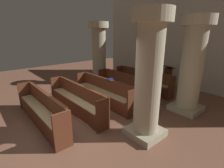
{
  "coord_description": "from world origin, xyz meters",
  "views": [
    {
      "loc": [
        3.87,
        -1.75,
        2.58
      ],
      "look_at": [
        -0.6,
        2.1,
        0.75
      ],
      "focal_mm": 26.7,
      "sensor_mm": 36.0,
      "label": 1
    }
  ],
  "objects_px": {
    "hymn_book": "(110,79)",
    "pew_row_0": "(142,80)",
    "pew_row_4": "(41,108)",
    "pillar_aisle_side": "(192,64)",
    "pew_row_2": "(103,91)",
    "lectern": "(167,78)",
    "kneeler_box_blue": "(149,111)",
    "pew_row_1": "(125,85)",
    "pew_row_3": "(76,98)",
    "pillar_aisle_rear": "(148,76)",
    "pillar_far_side": "(99,52)"
  },
  "relations": [
    {
      "from": "pew_row_2",
      "to": "kneeler_box_blue",
      "type": "bearing_deg",
      "value": 19.26
    },
    {
      "from": "pillar_aisle_side",
      "to": "pew_row_0",
      "type": "bearing_deg",
      "value": 167.95
    },
    {
      "from": "pew_row_1",
      "to": "kneeler_box_blue",
      "type": "bearing_deg",
      "value": -18.02
    },
    {
      "from": "pew_row_2",
      "to": "lectern",
      "type": "height_order",
      "value": "lectern"
    },
    {
      "from": "pew_row_1",
      "to": "hymn_book",
      "type": "xyz_separation_m",
      "value": [
        0.18,
        -0.95,
        0.45
      ]
    },
    {
      "from": "pew_row_4",
      "to": "pillar_aisle_rear",
      "type": "relative_size",
      "value": 0.98
    },
    {
      "from": "pew_row_3",
      "to": "pew_row_4",
      "type": "bearing_deg",
      "value": -90.0
    },
    {
      "from": "pew_row_3",
      "to": "lectern",
      "type": "height_order",
      "value": "lectern"
    },
    {
      "from": "pew_row_4",
      "to": "kneeler_box_blue",
      "type": "height_order",
      "value": "pew_row_4"
    },
    {
      "from": "hymn_book",
      "to": "pew_row_0",
      "type": "bearing_deg",
      "value": 95.04
    },
    {
      "from": "pillar_aisle_side",
      "to": "kneeler_box_blue",
      "type": "xyz_separation_m",
      "value": [
        -0.66,
        -1.19,
        -1.5
      ]
    },
    {
      "from": "hymn_book",
      "to": "lectern",
      "type": "bearing_deg",
      "value": 84.28
    },
    {
      "from": "pew_row_2",
      "to": "kneeler_box_blue",
      "type": "height_order",
      "value": "pew_row_2"
    },
    {
      "from": "lectern",
      "to": "kneeler_box_blue",
      "type": "xyz_separation_m",
      "value": [
        1.17,
        -2.96,
        -0.34
      ]
    },
    {
      "from": "kneeler_box_blue",
      "to": "pew_row_3",
      "type": "bearing_deg",
      "value": -134.32
    },
    {
      "from": "pew_row_0",
      "to": "hymn_book",
      "type": "distance_m",
      "value": 2.15
    },
    {
      "from": "pillar_aisle_rear",
      "to": "lectern",
      "type": "relative_size",
      "value": 2.85
    },
    {
      "from": "pew_row_3",
      "to": "pew_row_2",
      "type": "bearing_deg",
      "value": 90.0
    },
    {
      "from": "pillar_far_side",
      "to": "hymn_book",
      "type": "xyz_separation_m",
      "value": [
        2.49,
        -1.35,
        -0.67
      ]
    },
    {
      "from": "pew_row_1",
      "to": "pew_row_2",
      "type": "distance_m",
      "value": 1.14
    },
    {
      "from": "pillar_far_side",
      "to": "pillar_aisle_side",
      "type": "bearing_deg",
      "value": 2.91
    },
    {
      "from": "pew_row_0",
      "to": "pillar_aisle_side",
      "type": "relative_size",
      "value": 0.98
    },
    {
      "from": "pew_row_2",
      "to": "hymn_book",
      "type": "xyz_separation_m",
      "value": [
        0.18,
        0.19,
        0.45
      ]
    },
    {
      "from": "lectern",
      "to": "pillar_aisle_rear",
      "type": "bearing_deg",
      "value": -65.44
    },
    {
      "from": "pew_row_2",
      "to": "pillar_far_side",
      "type": "height_order",
      "value": "pillar_far_side"
    },
    {
      "from": "pew_row_2",
      "to": "pillar_aisle_rear",
      "type": "relative_size",
      "value": 0.98
    },
    {
      "from": "pew_row_2",
      "to": "hymn_book",
      "type": "bearing_deg",
      "value": 45.89
    },
    {
      "from": "pew_row_4",
      "to": "pillar_aisle_side",
      "type": "height_order",
      "value": "pillar_aisle_side"
    },
    {
      "from": "pew_row_4",
      "to": "pillar_aisle_side",
      "type": "xyz_separation_m",
      "value": [
        2.35,
        4.07,
        1.12
      ]
    },
    {
      "from": "pew_row_0",
      "to": "pew_row_4",
      "type": "bearing_deg",
      "value": -90.0
    },
    {
      "from": "pillar_aisle_rear",
      "to": "lectern",
      "type": "bearing_deg",
      "value": 114.56
    },
    {
      "from": "pew_row_4",
      "to": "lectern",
      "type": "xyz_separation_m",
      "value": [
        0.52,
        5.84,
        -0.04
      ]
    },
    {
      "from": "pew_row_4",
      "to": "hymn_book",
      "type": "relative_size",
      "value": 14.18
    },
    {
      "from": "pew_row_2",
      "to": "pillar_aisle_rear",
      "type": "distance_m",
      "value": 2.65
    },
    {
      "from": "pew_row_0",
      "to": "pew_row_4",
      "type": "xyz_separation_m",
      "value": [
        0.0,
        -4.57,
        0.0
      ]
    },
    {
      "from": "pew_row_3",
      "to": "kneeler_box_blue",
      "type": "relative_size",
      "value": 6.95
    },
    {
      "from": "pillar_aisle_side",
      "to": "pillar_aisle_rear",
      "type": "height_order",
      "value": "same"
    },
    {
      "from": "pew_row_2",
      "to": "pew_row_4",
      "type": "bearing_deg",
      "value": -90.0
    },
    {
      "from": "pew_row_1",
      "to": "pew_row_3",
      "type": "xyz_separation_m",
      "value": [
        0.0,
        -2.28,
        0.0
      ]
    },
    {
      "from": "pew_row_4",
      "to": "pew_row_3",
      "type": "bearing_deg",
      "value": 90.0
    },
    {
      "from": "pew_row_0",
      "to": "hymn_book",
      "type": "bearing_deg",
      "value": -84.96
    },
    {
      "from": "pew_row_4",
      "to": "pew_row_1",
      "type": "bearing_deg",
      "value": 90.0
    },
    {
      "from": "pew_row_1",
      "to": "pillar_aisle_side",
      "type": "bearing_deg",
      "value": 15.19
    },
    {
      "from": "pew_row_0",
      "to": "hymn_book",
      "type": "relative_size",
      "value": 14.18
    },
    {
      "from": "pillar_aisle_rear",
      "to": "kneeler_box_blue",
      "type": "xyz_separation_m",
      "value": [
        -0.66,
        1.05,
        -1.5
      ]
    },
    {
      "from": "pew_row_2",
      "to": "pew_row_4",
      "type": "distance_m",
      "value": 2.28
    },
    {
      "from": "pew_row_4",
      "to": "pillar_aisle_rear",
      "type": "bearing_deg",
      "value": 37.77
    },
    {
      "from": "pew_row_1",
      "to": "lectern",
      "type": "height_order",
      "value": "lectern"
    },
    {
      "from": "pew_row_4",
      "to": "pillar_aisle_side",
      "type": "relative_size",
      "value": 0.98
    },
    {
      "from": "pew_row_2",
      "to": "pillar_aisle_rear",
      "type": "xyz_separation_m",
      "value": [
        2.35,
        -0.46,
        1.12
      ]
    }
  ]
}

